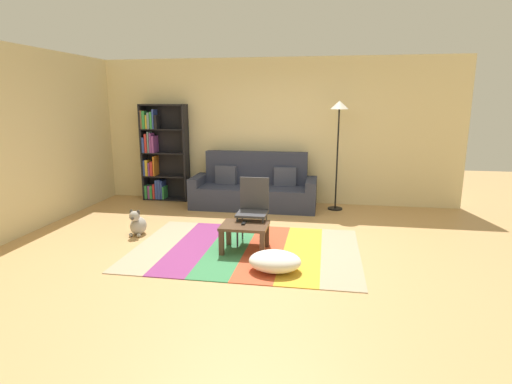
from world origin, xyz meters
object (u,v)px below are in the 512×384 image
coffee_table (245,230)px  dog (138,224)px  standing_lamp (339,120)px  tv_remote (244,223)px  couch (254,189)px  bookshelf (160,155)px  pouf (275,261)px  folding_chair (253,205)px

coffee_table → dog: bearing=166.5°
standing_lamp → tv_remote: (-1.22, -2.34, -1.23)m
couch → dog: couch is taller
coffee_table → standing_lamp: standing_lamp is taller
coffee_table → standing_lamp: size_ratio=0.31×
couch → bookshelf: (-1.92, 0.29, 0.54)m
pouf → standing_lamp: size_ratio=0.31×
bookshelf → dog: 2.35m
couch → tv_remote: 2.28m
couch → pouf: (0.74, -2.88, -0.21)m
couch → bookshelf: 2.02m
folding_chair → pouf: bearing=-24.9°
dog → tv_remote: size_ratio=2.65×
couch → coffee_table: couch is taller
coffee_table → bookshelf: bearing=130.4°
couch → coffee_table: bearing=-83.2°
dog → folding_chair: 1.76m
coffee_table → folding_chair: size_ratio=0.67×
couch → coffee_table: size_ratio=3.76×
pouf → tv_remote: 0.82m
coffee_table → pouf: bearing=-51.5°
coffee_table → tv_remote: 0.09m
pouf → tv_remote: tv_remote is taller
couch → tv_remote: couch is taller
coffee_table → pouf: coffee_table is taller
couch → folding_chair: bearing=-80.6°
bookshelf → pouf: (2.67, -3.17, -0.75)m
standing_lamp → tv_remote: standing_lamp is taller
coffee_table → standing_lamp: bearing=63.1°
bookshelf → tv_remote: size_ratio=12.39×
bookshelf → folding_chair: bookshelf is taller
couch → pouf: size_ratio=3.75×
bookshelf → coffee_table: bookshelf is taller
tv_remote → folding_chair: 0.37m
couch → folding_chair: 1.97m
pouf → dog: 2.36m
couch → standing_lamp: standing_lamp is taller
folding_chair → standing_lamp: bearing=101.4°
dog → couch: bearing=53.5°
dog → folding_chair: size_ratio=0.44×
bookshelf → folding_chair: 3.18m
dog → standing_lamp: 3.77m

